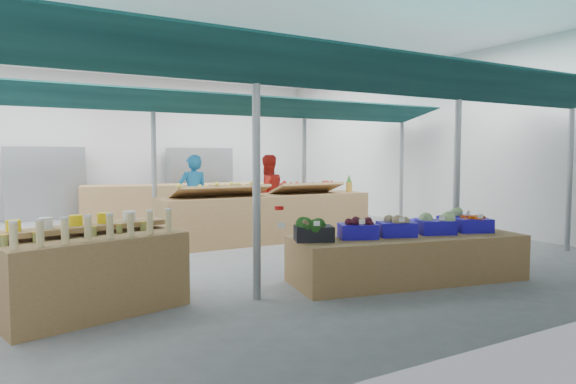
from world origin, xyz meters
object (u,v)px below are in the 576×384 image
object	(u,v)px
bottle_shelf	(92,272)
veg_counter	(407,258)
crate_stack	(419,239)
vendor_left	(193,197)
fruit_counter	(267,218)
vendor_right	(267,194)

from	to	relation	value
bottle_shelf	veg_counter	bearing A→B (deg)	-22.68
crate_stack	vendor_left	bearing A→B (deg)	123.79
bottle_shelf	vendor_left	distance (m)	5.30
vendor_left	veg_counter	bearing A→B (deg)	104.97
bottle_shelf	vendor_left	xyz separation A→B (m)	(2.80, 4.48, 0.43)
fruit_counter	vendor_right	size ratio (longest dim) A/B	2.50
veg_counter	vendor_right	size ratio (longest dim) A/B	1.84
veg_counter	vendor_right	xyz separation A→B (m)	(0.47, 5.13, 0.58)
bottle_shelf	crate_stack	distance (m)	5.49
vendor_right	crate_stack	bearing A→B (deg)	102.82
veg_counter	crate_stack	xyz separation A→B (m)	(1.35, 1.14, 0.01)
bottle_shelf	fruit_counter	world-z (taller)	bottle_shelf
bottle_shelf	fruit_counter	size ratio (longest dim) A/B	0.47
veg_counter	fruit_counter	xyz separation A→B (m)	(-0.13, 4.03, 0.16)
crate_stack	veg_counter	bearing A→B (deg)	-139.70
veg_counter	crate_stack	bearing A→B (deg)	51.91
crate_stack	vendor_left	world-z (taller)	vendor_left
bottle_shelf	crate_stack	size ratio (longest dim) A/B	3.19
bottle_shelf	veg_counter	size ratio (longest dim) A/B	0.64
crate_stack	vendor_left	xyz separation A→B (m)	(-2.67, 3.99, 0.57)
veg_counter	fruit_counter	world-z (taller)	fruit_counter
crate_stack	bottle_shelf	bearing A→B (deg)	-174.95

